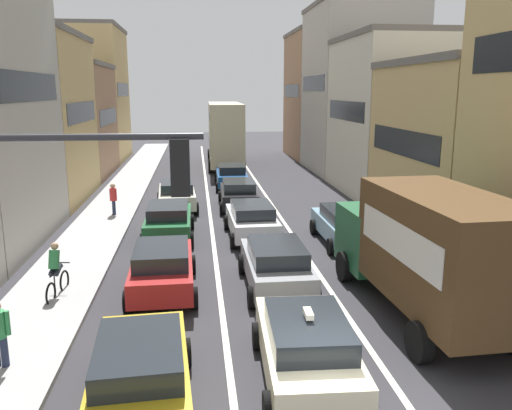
{
  "coord_description": "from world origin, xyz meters",
  "views": [
    {
      "loc": [
        -2.32,
        -8.16,
        6.05
      ],
      "look_at": [
        0.0,
        12.0,
        1.6
      ],
      "focal_mm": 36.8,
      "sensor_mm": 36.0,
      "label": 1
    }
  ],
  "objects": [
    {
      "name": "sidewalk_left",
      "position": [
        -6.7,
        20.0,
        0.07
      ],
      "size": [
        2.6,
        64.0,
        0.14
      ],
      "primitive_type": "cube",
      "color": "#A2A2A2",
      "rests_on": "ground"
    },
    {
      "name": "lane_stripe_left",
      "position": [
        -1.7,
        20.0,
        0.01
      ],
      "size": [
        0.16,
        60.0,
        0.01
      ],
      "primitive_type": "cube",
      "color": "silver",
      "rests_on": "ground"
    },
    {
      "name": "lane_stripe_right",
      "position": [
        1.7,
        20.0,
        0.01
      ],
      "size": [
        0.16,
        60.0,
        0.01
      ],
      "primitive_type": "cube",
      "color": "silver",
      "rests_on": "ground"
    },
    {
      "name": "building_row_left",
      "position": [
        -12.0,
        21.45,
        5.23
      ],
      "size": [
        7.2,
        43.9,
        11.53
      ],
      "rotation": [
        0.0,
        0.0,
        1.57
      ],
      "color": "#B2ADA3",
      "rests_on": "ground"
    },
    {
      "name": "building_row_right",
      "position": [
        9.9,
        22.14,
        5.53
      ],
      "size": [
        7.2,
        43.9,
        13.21
      ],
      "rotation": [
        0.0,
        0.0,
        -1.57
      ],
      "color": "#9E7556",
      "rests_on": "ground"
    },
    {
      "name": "traffic_light_pole",
      "position": [
        -4.45,
        -0.48,
        3.82
      ],
      "size": [
        3.58,
        0.38,
        5.5
      ],
      "color": "#2D2D33",
      "rests_on": "ground"
    },
    {
      "name": "removalist_box_truck",
      "position": [
        3.7,
        4.63,
        1.97
      ],
      "size": [
        2.98,
        7.8,
        3.58
      ],
      "rotation": [
        0.0,
        0.0,
        1.62
      ],
      "color": "#1E5933",
      "rests_on": "ground"
    },
    {
      "name": "taxi_centre_lane_front",
      "position": [
        -0.11,
        1.75,
        0.8
      ],
      "size": [
        2.2,
        4.37,
        1.66
      ],
      "rotation": [
        0.0,
        0.0,
        1.53
      ],
      "color": "beige",
      "rests_on": "ground"
    },
    {
      "name": "sedan_left_lane_front",
      "position": [
        -3.47,
        1.1,
        0.8
      ],
      "size": [
        2.28,
        4.41,
        1.49
      ],
      "rotation": [
        0.0,
        0.0,
        1.63
      ],
      "color": "#B29319",
      "rests_on": "ground"
    },
    {
      "name": "sedan_centre_lane_second",
      "position": [
        0.06,
        7.08,
        0.8
      ],
      "size": [
        2.08,
        4.31,
        1.49
      ],
      "rotation": [
        0.0,
        0.0,
        1.58
      ],
      "color": "gray",
      "rests_on": "ground"
    },
    {
      "name": "wagon_left_lane_second",
      "position": [
        -3.42,
        7.21,
        0.8
      ],
      "size": [
        2.14,
        4.34,
        1.49
      ],
      "rotation": [
        0.0,
        0.0,
        1.59
      ],
      "color": "#A51E1E",
      "rests_on": "ground"
    },
    {
      "name": "hatchback_centre_lane_third",
      "position": [
        -0.08,
        12.87,
        0.8
      ],
      "size": [
        2.15,
        4.34,
        1.49
      ],
      "rotation": [
        0.0,
        0.0,
        1.6
      ],
      "color": "silver",
      "rests_on": "ground"
    },
    {
      "name": "sedan_left_lane_third",
      "position": [
        -3.51,
        13.16,
        0.8
      ],
      "size": [
        2.07,
        4.3,
        1.49
      ],
      "rotation": [
        0.0,
        0.0,
        1.57
      ],
      "color": "#19592D",
      "rests_on": "ground"
    },
    {
      "name": "coupe_centre_lane_fourth",
      "position": [
        -0.16,
        18.55,
        0.8
      ],
      "size": [
        2.14,
        4.34,
        1.49
      ],
      "rotation": [
        0.0,
        0.0,
        1.55
      ],
      "color": "black",
      "rests_on": "ground"
    },
    {
      "name": "sedan_left_lane_fourth",
      "position": [
        -3.35,
        18.68,
        0.8
      ],
      "size": [
        2.23,
        4.38,
        1.49
      ],
      "rotation": [
        0.0,
        0.0,
        1.62
      ],
      "color": "beige",
      "rests_on": "ground"
    },
    {
      "name": "sedan_centre_lane_fifth",
      "position": [
        -0.13,
        24.48,
        0.8
      ],
      "size": [
        2.1,
        4.32,
        1.49
      ],
      "rotation": [
        0.0,
        0.0,
        1.56
      ],
      "color": "#194C8C",
      "rests_on": "ground"
    },
    {
      "name": "sedan_right_lane_behind_truck",
      "position": [
        3.54,
        11.63,
        0.8
      ],
      "size": [
        2.07,
        4.3,
        1.49
      ],
      "rotation": [
        0.0,
        0.0,
        1.57
      ],
      "color": "#759EB7",
      "rests_on": "ground"
    },
    {
      "name": "bus_mid_queue_primary",
      "position": [
        0.03,
        34.12,
        2.83
      ],
      "size": [
        2.94,
        10.54,
        5.06
      ],
      "rotation": [
        0.0,
        0.0,
        1.55
      ],
      "color": "#BFB793",
      "rests_on": "ground"
    },
    {
      "name": "cyclist_on_sidewalk",
      "position": [
        -6.49,
        7.01,
        0.85
      ],
      "size": [
        0.5,
        1.72,
        1.72
      ],
      "rotation": [
        0.0,
        0.0,
        1.44
      ],
      "color": "black",
      "rests_on": "ground"
    },
    {
      "name": "pedestrian_far_sidewalk",
      "position": [
        -6.35,
        17.33,
        0.95
      ],
      "size": [
        0.34,
        0.53,
        1.66
      ],
      "rotation": [
        0.0,
        0.0,
        3.34
      ],
      "color": "#262D47",
      "rests_on": "ground"
    }
  ]
}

